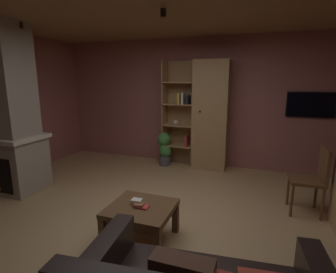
{
  "coord_description": "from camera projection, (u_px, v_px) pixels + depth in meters",
  "views": [
    {
      "loc": [
        1.14,
        -2.78,
        1.78
      ],
      "look_at": [
        0.0,
        0.4,
        1.05
      ],
      "focal_mm": 28.18,
      "sensor_mm": 36.0,
      "label": 1
    }
  ],
  "objects": [
    {
      "name": "stone_fireplace",
      "position": [
        8.0,
        119.0,
        4.14
      ],
      "size": [
        0.97,
        0.75,
        2.62
      ],
      "color": "gray",
      "rests_on": "ground"
    },
    {
      "name": "bookshelf_cabinet",
      "position": [
        206.0,
        116.0,
        5.24
      ],
      "size": [
        1.31,
        0.41,
        2.16
      ],
      "color": "#A87F51",
      "rests_on": "ground"
    },
    {
      "name": "window_pane_back",
      "position": [
        183.0,
        105.0,
        5.6
      ],
      "size": [
        0.69,
        0.01,
        0.92
      ],
      "primitive_type": "cube",
      "color": "white"
    },
    {
      "name": "coffee_table",
      "position": [
        141.0,
        213.0,
        2.92
      ],
      "size": [
        0.7,
        0.66,
        0.41
      ],
      "color": "brown",
      "rests_on": "ground"
    },
    {
      "name": "table_book_2",
      "position": [
        137.0,
        200.0,
        2.95
      ],
      "size": [
        0.12,
        0.1,
        0.02
      ],
      "primitive_type": "cube",
      "rotation": [
        0.0,
        0.0,
        0.07
      ],
      "color": "beige",
      "rests_on": "coffee_table"
    },
    {
      "name": "floor",
      "position": [
        157.0,
        225.0,
        3.31
      ],
      "size": [
        6.34,
        5.25,
        0.02
      ],
      "primitive_type": "cube",
      "color": "tan",
      "rests_on": "ground"
    },
    {
      "name": "table_book_0",
      "position": [
        143.0,
        207.0,
        2.87
      ],
      "size": [
        0.13,
        0.11,
        0.02
      ],
      "primitive_type": "cube",
      "rotation": [
        0.0,
        0.0,
        0.04
      ],
      "color": "#B22D2D",
      "rests_on": "coffee_table"
    },
    {
      "name": "wall_mounted_tv",
      "position": [
        311.0,
        105.0,
        4.77
      ],
      "size": [
        0.82,
        0.06,
        0.46
      ],
      "color": "black"
    },
    {
      "name": "wall_back",
      "position": [
        205.0,
        103.0,
        5.48
      ],
      "size": [
        6.46,
        0.06,
        2.62
      ],
      "primitive_type": "cube",
      "color": "#9E5B56",
      "rests_on": "ground"
    },
    {
      "name": "track_light_spot_0",
      "position": [
        20.0,
        25.0,
        3.82
      ],
      "size": [
        0.07,
        0.07,
        0.09
      ],
      "primitive_type": "cylinder",
      "color": "black"
    },
    {
      "name": "table_book_1",
      "position": [
        139.0,
        205.0,
        2.88
      ],
      "size": [
        0.12,
        0.1,
        0.02
      ],
      "primitive_type": "cube",
      "rotation": [
        0.0,
        0.0,
        0.14
      ],
      "color": "brown",
      "rests_on": "coffee_table"
    },
    {
      "name": "dining_chair",
      "position": [
        313.0,
        176.0,
        3.49
      ],
      "size": [
        0.44,
        0.44,
        0.92
      ],
      "color": "brown",
      "rests_on": "ground"
    },
    {
      "name": "track_light_spot_1",
      "position": [
        163.0,
        13.0,
        3.1
      ],
      "size": [
        0.07,
        0.07,
        0.09
      ],
      "primitive_type": "cylinder",
      "color": "black"
    },
    {
      "name": "potted_floor_plant",
      "position": [
        165.0,
        148.0,
        5.52
      ],
      "size": [
        0.3,
        0.29,
        0.71
      ],
      "color": "#4C4C51",
      "rests_on": "ground"
    }
  ]
}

